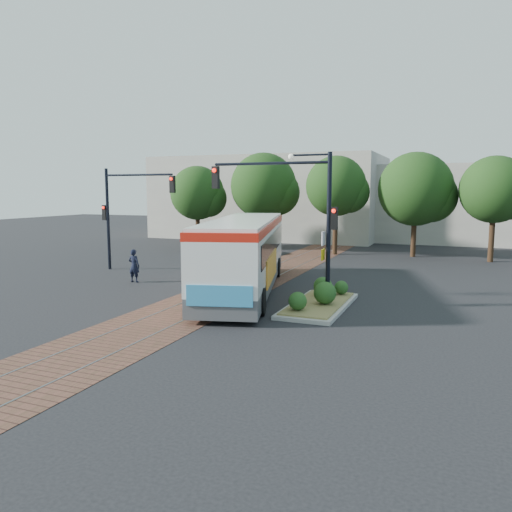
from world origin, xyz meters
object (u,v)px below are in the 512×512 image
(traffic_island, at_px, (320,299))
(officer, at_px, (134,266))
(signal_pole_left, at_px, (123,205))
(parked_car, at_px, (244,245))
(city_bus, at_px, (245,251))
(signal_pole_main, at_px, (299,204))

(traffic_island, xyz_separation_m, officer, (-10.34, 1.83, 0.53))
(signal_pole_left, bearing_deg, parked_car, 70.83)
(parked_car, bearing_deg, signal_pole_left, 151.72)
(city_bus, relative_size, parked_car, 2.77)
(officer, height_order, parked_car, officer)
(signal_pole_left, xyz_separation_m, officer, (2.85, -3.06, -3.01))
(city_bus, height_order, officer, city_bus)
(traffic_island, height_order, parked_car, parked_car)
(signal_pole_main, bearing_deg, city_bus, 150.39)
(signal_pole_main, relative_size, officer, 3.50)
(signal_pole_left, bearing_deg, officer, -47.09)
(signal_pole_left, relative_size, officer, 3.50)
(signal_pole_main, xyz_separation_m, signal_pole_left, (-12.23, 4.80, -0.29))
(city_bus, relative_size, officer, 7.55)
(traffic_island, relative_size, parked_car, 1.11)
(city_bus, relative_size, traffic_island, 2.49)
(signal_pole_left, xyz_separation_m, parked_car, (3.42, 9.85, -3.19))
(traffic_island, bearing_deg, officer, 169.94)
(city_bus, height_order, signal_pole_main, signal_pole_main)
(signal_pole_main, height_order, parked_car, signal_pole_main)
(city_bus, xyz_separation_m, parked_car, (-5.61, 12.84, -1.22))
(signal_pole_main, bearing_deg, traffic_island, -5.36)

